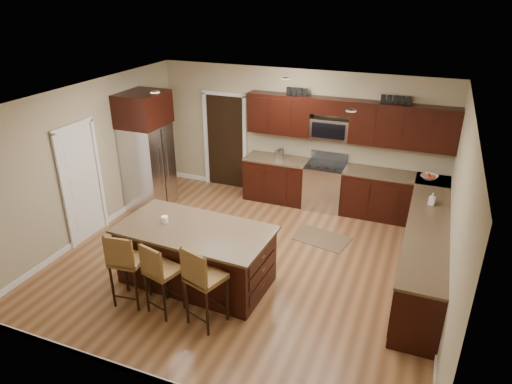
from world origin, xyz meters
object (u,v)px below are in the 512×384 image
at_px(stool_right, 202,278).
at_px(refrigerator, 147,150).
at_px(stool_left, 125,261).
at_px(range, 325,186).
at_px(stool_mid, 159,271).
at_px(island, 196,257).

xyz_separation_m(stool_right, refrigerator, (-2.69, 2.83, 0.47)).
bearing_deg(stool_left, stool_right, -6.81).
bearing_deg(range, stool_mid, -107.16).
xyz_separation_m(stool_mid, stool_right, (0.65, -0.00, 0.06)).
relative_size(island, stool_mid, 2.12).
xyz_separation_m(island, stool_right, (0.56, -0.85, 0.31)).
relative_size(stool_mid, stool_right, 0.92).
bearing_deg(range, refrigerator, -159.07).
bearing_deg(stool_right, refrigerator, 150.85).
xyz_separation_m(stool_mid, refrigerator, (-2.04, 2.83, 0.53)).
bearing_deg(stool_left, stool_mid, -6.33).
distance_m(island, stool_right, 1.06).
bearing_deg(island, range, 72.62).
bearing_deg(refrigerator, range, 20.93).
distance_m(island, stool_left, 1.09).
bearing_deg(stool_mid, island, 99.18).
bearing_deg(range, stool_left, -113.75).
height_order(stool_left, stool_mid, stool_left).
distance_m(island, stool_mid, 0.88).
xyz_separation_m(range, stool_right, (-0.61, -4.09, 0.27)).
height_order(range, stool_right, stool_right).
distance_m(range, stool_left, 4.48).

